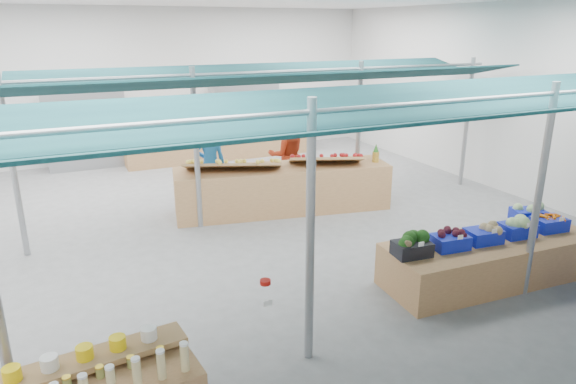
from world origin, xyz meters
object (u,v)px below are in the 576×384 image
object	(u,v)px
veg_counter	(490,260)
vendor_left	(210,164)
vendor_right	(287,155)
fruit_counter	(283,189)

from	to	relation	value
veg_counter	vendor_left	distance (m)	5.92
veg_counter	vendor_right	xyz separation A→B (m)	(-0.92, 5.23, 0.56)
vendor_left	vendor_right	world-z (taller)	same
vendor_right	vendor_left	bearing A→B (deg)	11.09
fruit_counter	vendor_left	size ratio (longest dim) A/B	2.50
veg_counter	fruit_counter	xyz separation A→B (m)	(-1.52, 4.13, 0.15)
vendor_left	vendor_right	distance (m)	1.80
veg_counter	vendor_right	world-z (taller)	vendor_right
veg_counter	vendor_right	size ratio (longest dim) A/B	1.89
vendor_left	vendor_right	size ratio (longest dim) A/B	1.00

